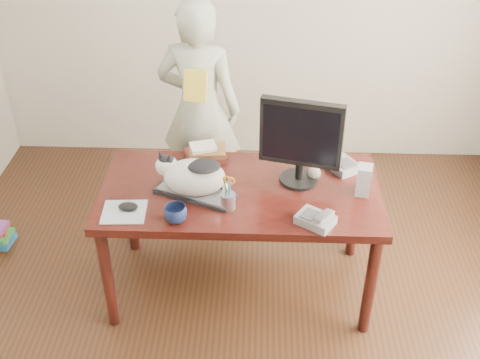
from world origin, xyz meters
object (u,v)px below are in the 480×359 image
Objects in this scene: phone at (316,219)px; book_stack at (206,153)px; keyboard at (195,193)px; cat at (192,175)px; calculator at (342,165)px; desk at (241,202)px; person at (200,110)px; monitor at (301,138)px; mouse at (128,207)px; speaker at (364,180)px; pen_cup at (228,199)px; baseball at (314,173)px; coffee_mug at (175,214)px.

phone is 0.89m from book_stack.
cat reaches higher than keyboard.
calculator is at bearing -15.53° from book_stack.
desk is at bearing 170.75° from phone.
desk is 0.41m from cat.
person reaches higher than book_stack.
calculator is (0.82, -0.09, -0.01)m from book_stack.
keyboard is 0.93× the size of monitor.
monitor reaches higher than mouse.
book_stack reaches higher than mouse.
monitor reaches higher than cat.
calculator is at bearing 14.49° from desk.
person reaches higher than speaker.
pen_cup is 1.91× the size of mouse.
pen_cup reaches higher than desk.
pen_cup is (0.19, -0.12, 0.04)m from keyboard.
mouse reaches higher than desk.
pen_cup is at bearing -81.27° from book_stack.
monitor is 1.89× the size of book_stack.
speaker is (0.94, 0.05, 0.08)m from keyboard.
keyboard is 0.71m from baseball.
cat is (-0.01, 0.00, 0.12)m from keyboard.
pen_cup reaches higher than keyboard.
pen_cup is 0.53m from book_stack.
baseball is (0.10, 0.04, -0.26)m from monitor.
speaker is at bearing -1.41° from monitor.
pen_cup is 0.88× the size of calculator.
person is at bearing 149.47° from speaker.
pen_cup is at bearing -160.81° from phone.
desk is 3.29× the size of keyboard.
desk is 21.29× the size of baseball.
speaker is at bearing -102.66° from calculator.
mouse is 1.28m from calculator.
phone is (0.66, -0.24, 0.02)m from keyboard.
baseball is 0.68m from book_stack.
baseball is at bearing 37.73° from cat.
mouse is (-0.35, -0.16, 0.01)m from keyboard.
speaker is (0.36, -0.10, -0.20)m from monitor.
coffee_mug is (-0.07, -0.25, -0.08)m from cat.
person reaches higher than mouse.
desk is at bearing -165.46° from monitor.
keyboard reaches higher than desk.
baseball is at bearing 32.26° from pen_cup.
coffee_mug is at bearing 98.58° from person.
phone is 1.30× the size of speaker.
person is (-0.09, 0.56, -0.00)m from book_stack.
baseball is at bearing 143.63° from person.
keyboard is 0.39m from book_stack.
monitor is at bearing 138.13° from person.
keyboard is at bearing 103.17° from person.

